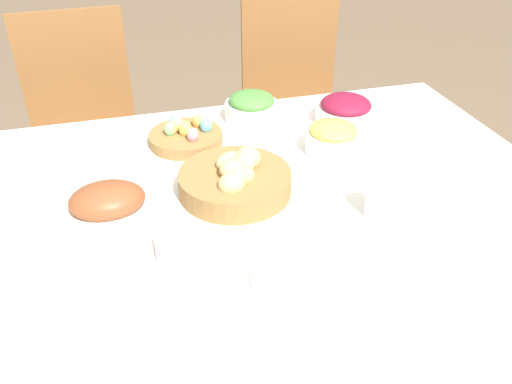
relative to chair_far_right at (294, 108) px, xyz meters
The scene contains 16 objects.
ground_plane 1.11m from the chair_far_right, 115.36° to the right, with size 12.00×12.00×0.00m, color brown.
dining_table 1.00m from the chair_far_right, 115.36° to the right, with size 1.64×1.09×0.73m.
chair_far_right is the anchor object (origin of this frame).
chair_far_left 0.89m from the chair_far_right, behind, with size 0.43×0.43×0.98m.
bread_basket 1.05m from the chair_far_right, 118.13° to the right, with size 0.30×0.30×0.11m.
egg_basket 0.85m from the chair_far_right, 133.72° to the right, with size 0.23×0.23×0.08m.
ham_platter 1.23m from the chair_far_right, 132.07° to the right, with size 0.29×0.20×0.08m.
pineapple_bowl 0.82m from the chair_far_right, 101.28° to the right, with size 0.16×0.16×0.10m.
beet_salad_bowl 0.63m from the chair_far_right, 93.25° to the right, with size 0.19×0.19×0.09m.
green_salad_bowl 0.63m from the chair_far_right, 123.97° to the right, with size 0.18×0.18×0.10m.
dinner_plate 1.35m from the chair_far_right, 108.10° to the right, with size 0.25×0.25×0.01m.
fork 1.40m from the chair_far_right, 114.00° to the right, with size 0.02×0.18×0.00m.
knife 1.31m from the chair_far_right, 101.76° to the right, with size 0.02×0.18×0.00m.
spoon 1.30m from the chair_far_right, 100.46° to the right, with size 0.02×0.18×0.00m.
drinking_cup 1.14m from the chair_far_right, 98.80° to the right, with size 0.06×0.06×0.09m.
butter_dish 1.30m from the chair_far_right, 120.96° to the right, with size 0.11×0.07×0.03m.
Camera 1 is at (-0.33, -1.18, 1.51)m, focal length 38.00 mm.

